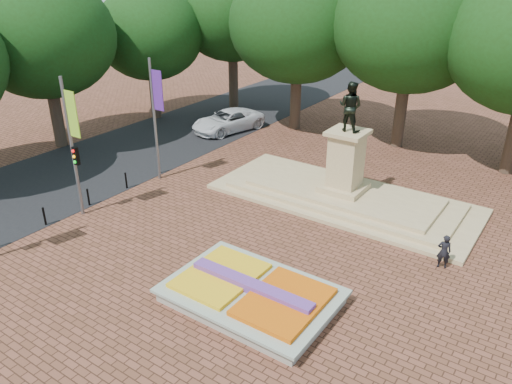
# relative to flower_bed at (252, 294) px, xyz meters

# --- Properties ---
(ground) EXTENTS (90.00, 90.00, 0.00)m
(ground) POSITION_rel_flower_bed_xyz_m (-1.03, 2.00, -0.38)
(ground) COLOR brown
(ground) RESTS_ON ground
(asphalt_street) EXTENTS (9.00, 90.00, 0.02)m
(asphalt_street) POSITION_rel_flower_bed_xyz_m (-16.03, 7.00, -0.37)
(asphalt_street) COLOR black
(asphalt_street) RESTS_ON ground
(flower_bed) EXTENTS (6.30, 4.30, 0.91)m
(flower_bed) POSITION_rel_flower_bed_xyz_m (0.00, 0.00, 0.00)
(flower_bed) COLOR gray
(flower_bed) RESTS_ON ground
(monument) EXTENTS (14.00, 6.00, 6.40)m
(monument) POSITION_rel_flower_bed_xyz_m (-1.03, 10.00, 0.50)
(monument) COLOR tan
(monument) RESTS_ON ground
(tree_row_back) EXTENTS (44.80, 8.80, 10.43)m
(tree_row_back) POSITION_rel_flower_bed_xyz_m (1.31, 20.00, 6.29)
(tree_row_back) COLOR #34271C
(tree_row_back) RESTS_ON ground
(tree_row_street) EXTENTS (8.40, 25.40, 9.98)m
(tree_row_street) POSITION_rel_flower_bed_xyz_m (-20.53, 6.67, 6.01)
(tree_row_street) COLOR #34271C
(tree_row_street) RESTS_ON ground
(banner_poles) EXTENTS (0.88, 11.17, 7.00)m
(banner_poles) POSITION_rel_flower_bed_xyz_m (-11.10, 0.69, 3.50)
(banner_poles) COLOR slate
(banner_poles) RESTS_ON ground
(bollard_row) EXTENTS (0.12, 13.12, 0.98)m
(bollard_row) POSITION_rel_flower_bed_xyz_m (-11.73, 0.50, 0.15)
(bollard_row) COLOR black
(bollard_row) RESTS_ON ground
(van) EXTENTS (3.92, 6.08, 1.56)m
(van) POSITION_rel_flower_bed_xyz_m (-13.31, 15.84, 0.40)
(van) COLOR silver
(van) RESTS_ON ground
(pedestrian) EXTENTS (0.65, 0.54, 1.54)m
(pedestrian) POSITION_rel_flower_bed_xyz_m (5.23, 6.50, 0.39)
(pedestrian) COLOR black
(pedestrian) RESTS_ON ground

